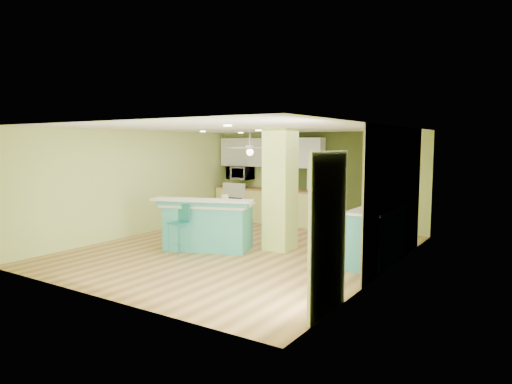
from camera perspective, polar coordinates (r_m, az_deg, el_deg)
floor at (r=9.52m, az=-1.94°, el=-7.29°), size 6.00×7.00×0.01m
ceiling at (r=9.27m, az=-2.00°, el=7.99°), size 6.00×7.00×0.01m
wall_back at (r=12.33m, az=7.40°, el=1.63°), size 6.00×0.01×2.50m
wall_front at (r=6.76m, az=-19.26°, el=-2.27°), size 6.00×0.01×2.50m
wall_left at (r=11.30m, az=-14.57°, el=1.08°), size 0.01×7.00×2.50m
wall_right at (r=7.99m, az=16.00°, el=-0.94°), size 0.01×7.00×2.50m
wood_panel at (r=8.56m, az=17.07°, el=-0.52°), size 0.02×3.40×2.50m
olive_accent at (r=12.23m, az=8.22°, el=1.58°), size 2.20×0.02×2.50m
interior_door at (r=12.23m, az=8.14°, el=0.40°), size 0.82×0.05×2.00m
french_door at (r=5.89m, az=9.00°, el=-5.17°), size 0.04×1.08×2.10m
column at (r=9.38m, az=3.04°, el=0.29°), size 0.55×0.55×2.50m
kitchen_run at (r=12.77m, az=1.49°, el=-1.69°), size 3.25×0.63×0.94m
stove at (r=13.28m, az=-2.03°, el=-1.45°), size 0.76×0.66×1.08m
upper_cabinets at (r=12.76m, az=1.79°, el=4.97°), size 3.20×0.34×0.80m
microwave at (r=13.20m, az=-2.02°, el=2.39°), size 0.70×0.48×0.39m
ceiling_fan at (r=11.53m, az=-0.76°, el=5.49°), size 1.41×1.41×0.61m
pendant_lamp at (r=8.76m, az=15.34°, el=3.84°), size 0.14×0.14×0.69m
wall_decor at (r=8.73m, az=17.34°, el=1.57°), size 0.03×0.90×0.70m
peninsula at (r=9.57m, az=-6.00°, el=-4.12°), size 2.17×1.66×1.09m
bar_stool at (r=9.17m, az=-9.37°, el=-3.62°), size 0.37×0.37×0.99m
side_counter at (r=8.61m, az=14.78°, el=-5.36°), size 0.68×1.60×1.03m
fruit_bowl at (r=12.33m, az=3.85°, el=0.41°), size 0.45×0.45×0.09m
canister at (r=9.49m, az=-3.90°, el=-0.92°), size 0.15×0.15×0.18m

